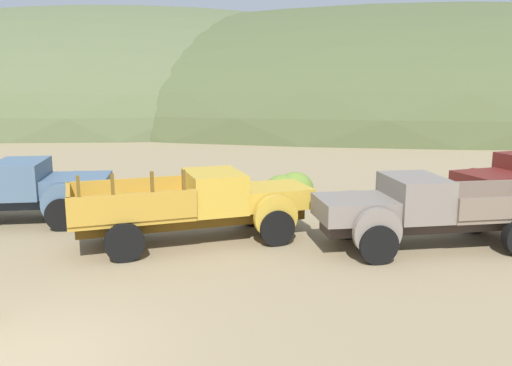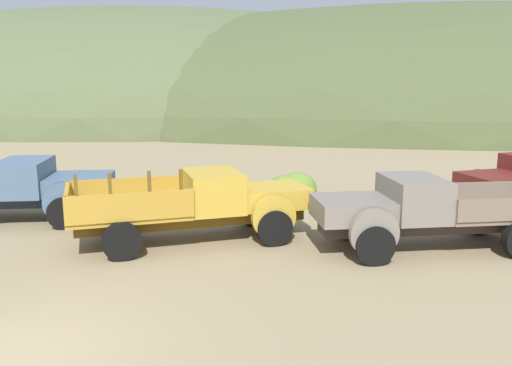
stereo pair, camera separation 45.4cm
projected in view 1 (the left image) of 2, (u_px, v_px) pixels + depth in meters
The scene contains 7 objects.
ground_plane at pixel (25, 362), 8.51m from camera, with size 300.00×300.00×0.00m, color #998460.
hill_center at pixel (128, 111), 68.80m from camera, with size 96.01×67.08×24.53m, color #56603D.
hill_distant at pixel (436, 112), 65.64m from camera, with size 119.89×68.18×24.25m, color #4C5633.
truck_chalk_blue at pixel (19, 190), 16.45m from camera, with size 6.54×3.21×1.89m.
truck_faded_yellow at pixel (210, 204), 14.61m from camera, with size 6.66×3.92×2.16m.
truck_primer_gray at pixel (416, 211), 13.98m from camera, with size 6.37×3.09×1.89m.
bush_lone_scrub at pixel (288, 191), 19.52m from camera, with size 1.82×1.44×1.28m.
Camera 1 is at (3.69, -7.77, 4.42)m, focal length 38.03 mm.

